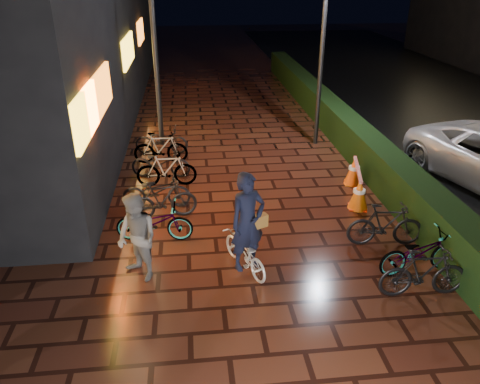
{
  "coord_description": "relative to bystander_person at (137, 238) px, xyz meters",
  "views": [
    {
      "loc": [
        -1.51,
        -7.24,
        5.1
      ],
      "look_at": [
        -0.61,
        0.99,
        1.1
      ],
      "focal_mm": 35.0,
      "sensor_mm": 36.0,
      "label": 1
    }
  ],
  "objects": [
    {
      "name": "cyclist",
      "position": [
        1.92,
        -0.02,
        -0.08
      ],
      "size": [
        1.01,
        1.46,
        1.98
      ],
      "color": "white",
      "rests_on": "ground"
    },
    {
      "name": "lamp_post_hedge",
      "position": [
        4.96,
        6.63,
        1.99
      ],
      "size": [
        0.48,
        0.24,
        5.12
      ],
      "color": "black",
      "rests_on": "ground"
    },
    {
      "name": "parked_bikes_hedge",
      "position": [
        4.89,
        -0.3,
        -0.38
      ],
      "size": [
        1.86,
        2.16,
        0.92
      ],
      "color": "black",
      "rests_on": "ground"
    },
    {
      "name": "ground",
      "position": [
        2.54,
        0.08,
        -0.82
      ],
      "size": [
        80.0,
        80.0,
        0.0
      ],
      "primitive_type": "plane",
      "color": "#381911",
      "rests_on": "ground"
    },
    {
      "name": "hedge",
      "position": [
        5.84,
        8.08,
        -0.32
      ],
      "size": [
        0.7,
        20.0,
        1.0
      ],
      "primitive_type": "cube",
      "color": "black",
      "rests_on": "ground"
    },
    {
      "name": "bystander_person",
      "position": [
        0.0,
        0.0,
        0.0
      ],
      "size": [
        0.99,
        1.01,
        1.64
      ],
      "primitive_type": "imported",
      "rotation": [
        0.0,
        0.0,
        -0.88
      ],
      "color": "#5D5C5F",
      "rests_on": "ground"
    },
    {
      "name": "lamp_post_sf",
      "position": [
        0.1,
        7.09,
        2.32
      ],
      "size": [
        0.55,
        0.16,
        5.71
      ],
      "color": "black",
      "rests_on": "ground"
    },
    {
      "name": "cart_assembly",
      "position": [
        5.84,
        3.24,
        -0.34
      ],
      "size": [
        0.67,
        0.58,
        0.94
      ],
      "color": "black",
      "rests_on": "ground"
    },
    {
      "name": "traffic_barrier",
      "position": [
        4.99,
        2.84,
        -0.45
      ],
      "size": [
        0.82,
        1.82,
        0.74
      ],
      "color": "orange",
      "rests_on": "ground"
    },
    {
      "name": "parked_bikes_storefront",
      "position": [
        0.21,
        3.76,
        -0.39
      ],
      "size": [
        1.81,
        5.72,
        0.92
      ],
      "color": "black",
      "rests_on": "ground"
    }
  ]
}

